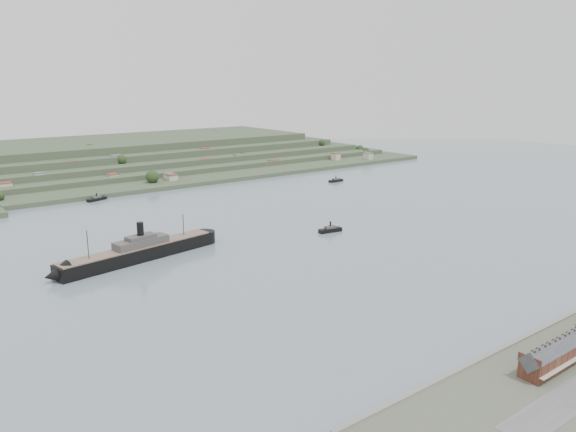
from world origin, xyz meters
TOP-DOWN VIEW (x-y plane):
  - ground at (0.00, 0.00)m, footprint 1400.00×1400.00m
  - terrace_row at (-10.00, -168.02)m, footprint 55.60×9.80m
  - far_peninsula at (27.91, 393.10)m, footprint 760.00×309.00m
  - steamship at (-90.12, 44.85)m, footprint 111.16×31.13m
  - tugboat at (42.46, 23.67)m, footprint 17.43×6.98m
  - ferry_west at (-50.25, 225.00)m, footprint 18.72×10.71m
  - ferry_east at (177.65, 167.28)m, footprint 16.94×5.14m

SIDE VIEW (x-z plane):
  - ground at x=0.00m, z-range 0.00..0.00m
  - ferry_east at x=177.65m, z-range -1.63..4.67m
  - ferry_west at x=-50.25m, z-range -1.76..5.02m
  - tugboat at x=42.46m, z-range -1.95..5.68m
  - steamship at x=-90.12m, z-range -8.45..18.35m
  - terrace_row at x=-10.00m, z-range 1.30..12.38m
  - far_peninsula at x=27.91m, z-range -3.12..26.88m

